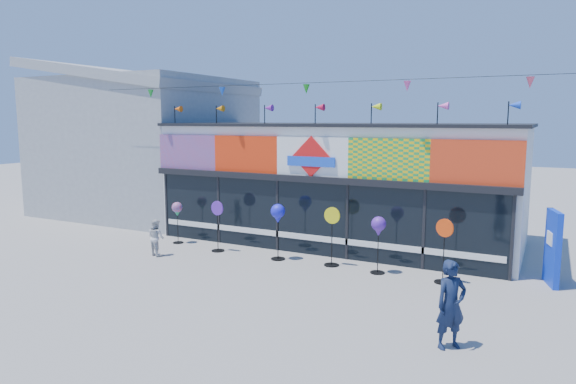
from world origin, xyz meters
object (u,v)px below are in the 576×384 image
Objects in this scene: spinner_1 at (218,225)px; adult_man at (451,305)px; spinner_0 at (177,210)px; spinner_4 at (379,228)px; blue_sign at (553,248)px; spinner_2 at (278,215)px; spinner_3 at (332,235)px; child at (156,237)px; spinner_5 at (444,249)px.

adult_man is (7.95, -3.89, -0.03)m from spinner_1.
spinner_4 is at bearing -1.86° from spinner_0.
blue_sign is 1.13× the size of spinner_2.
spinner_3 is at bearing 4.30° from spinner_2.
spinner_2 is 1.48× the size of child.
spinner_4 is at bearing 0.48° from spinner_1.
spinner_5 is at bearing 0.01° from spinner_1.
spinner_0 is 0.86× the size of adult_man.
adult_man is at bearing 178.83° from child.
child is at bearing -137.32° from spinner_1.
spinner_0 is at bearing -60.17° from child.
child is (-3.62, -1.33, -0.79)m from spinner_2.
spinner_4 is (-4.28, -1.08, 0.30)m from blue_sign.
child is (-5.33, -1.46, -0.34)m from spinner_3.
spinner_4 is (3.13, 0.02, -0.09)m from spinner_2.
spinner_0 is 4.08m from spinner_2.
spinner_2 is at bearing 101.57° from adult_man.
blue_sign is at bearing 6.66° from spinner_1.
spinner_3 reaches higher than spinner_4.
spinner_2 is 1.02× the size of adult_man.
spinner_3 is at bearing 175.71° from spinner_4.
adult_man is at bearing -123.76° from blue_sign.
spinner_3 is 1.02× the size of spinner_5.
blue_sign is 5.78m from spinner_3.
spinner_2 is 1.01× the size of spinner_5.
spinner_1 is 5.35m from spinner_4.
spinner_0 is at bearing 178.23° from spinner_5.
spinner_4 is 4.75m from adult_man.
blue_sign is 11.50m from spinner_0.
spinner_2 is 1.77m from spinner_3.
adult_man is at bearing -44.97° from spinner_3.
spinner_3 is at bearing 177.31° from spinner_5.
child is at bearing 176.93° from blue_sign.
adult_man reaches higher than spinner_0.
spinner_3 is 5.54m from child.
spinner_0 is 0.84× the size of spinner_5.
spinner_0 is 0.84× the size of spinner_2.
child is (-6.75, -1.35, -0.70)m from spinner_4.
adult_man reaches higher than spinner_1.
spinner_3 is 1.47m from spinner_4.
blue_sign reaches higher than spinner_1.
spinner_2 is 0.99× the size of spinner_3.
spinner_3 is (3.91, 0.15, 0.05)m from spinner_1.
spinner_2 is at bearing 172.94° from blue_sign.
spinner_4 reaches higher than child.
spinner_0 is (-11.47, -0.84, 0.17)m from blue_sign.
spinner_5 is (1.77, -0.04, -0.38)m from spinner_4.
spinner_0 is 0.83× the size of spinner_3.
blue_sign is 1.68× the size of child.
spinner_2 is 3.94m from child.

